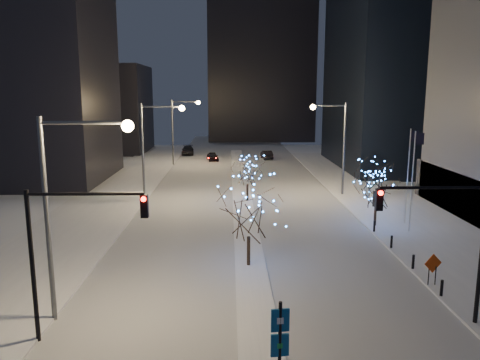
{
  "coord_description": "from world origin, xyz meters",
  "views": [
    {
      "loc": [
        -1.33,
        -19.65,
        11.07
      ],
      "look_at": [
        -0.59,
        12.69,
        5.0
      ],
      "focal_mm": 35.0,
      "sensor_mm": 36.0,
      "label": 1
    }
  ],
  "objects_px": {
    "street_lamp_east": "(336,136)",
    "car_near": "(213,156)",
    "street_lamp_w_far": "(179,123)",
    "car_far": "(188,150)",
    "street_lamp_w_near": "(68,191)",
    "holiday_tree_plaza_far": "(375,176)",
    "traffic_signal_west": "(66,240)",
    "traffic_signal_east": "(451,231)",
    "car_mid": "(267,155)",
    "holiday_tree_median_near": "(249,209)",
    "construction_sign": "(433,266)",
    "holiday_tree_median_far": "(247,172)",
    "street_lamp_w_mid": "(153,139)",
    "holiday_tree_plaza_near": "(377,190)",
    "wayfinding_sign": "(280,340)"
  },
  "relations": [
    {
      "from": "street_lamp_east",
      "to": "car_near",
      "type": "xyz_separation_m",
      "value": [
        -14.19,
        26.85,
        -5.76
      ]
    },
    {
      "from": "street_lamp_w_far",
      "to": "car_far",
      "type": "relative_size",
      "value": 1.92
    },
    {
      "from": "street_lamp_w_near",
      "to": "holiday_tree_plaza_far",
      "type": "relative_size",
      "value": 2.09
    },
    {
      "from": "street_lamp_w_near",
      "to": "traffic_signal_west",
      "type": "bearing_deg",
      "value": -76.04
    },
    {
      "from": "traffic_signal_west",
      "to": "car_far",
      "type": "distance_m",
      "value": 64.71
    },
    {
      "from": "traffic_signal_east",
      "to": "car_near",
      "type": "relative_size",
      "value": 1.73
    },
    {
      "from": "traffic_signal_west",
      "to": "car_mid",
      "type": "xyz_separation_m",
      "value": [
        13.42,
        58.71,
        -4.05
      ]
    },
    {
      "from": "street_lamp_east",
      "to": "holiday_tree_median_near",
      "type": "distance_m",
      "value": 23.59
    },
    {
      "from": "holiday_tree_median_near",
      "to": "construction_sign",
      "type": "bearing_deg",
      "value": -18.17
    },
    {
      "from": "construction_sign",
      "to": "street_lamp_east",
      "type": "bearing_deg",
      "value": 76.41
    },
    {
      "from": "holiday_tree_median_far",
      "to": "holiday_tree_plaza_far",
      "type": "relative_size",
      "value": 0.95
    },
    {
      "from": "construction_sign",
      "to": "traffic_signal_east",
      "type": "bearing_deg",
      "value": -120.99
    },
    {
      "from": "street_lamp_w_mid",
      "to": "street_lamp_w_far",
      "type": "distance_m",
      "value": 25.0
    },
    {
      "from": "traffic_signal_west",
      "to": "car_near",
      "type": "distance_m",
      "value": 57.17
    },
    {
      "from": "street_lamp_w_mid",
      "to": "holiday_tree_plaza_near",
      "type": "distance_m",
      "value": 22.04
    },
    {
      "from": "holiday_tree_plaza_far",
      "to": "construction_sign",
      "type": "bearing_deg",
      "value": -97.2
    },
    {
      "from": "street_lamp_w_far",
      "to": "construction_sign",
      "type": "height_order",
      "value": "street_lamp_w_far"
    },
    {
      "from": "holiday_tree_plaza_near",
      "to": "car_far",
      "type": "bearing_deg",
      "value": 112.78
    },
    {
      "from": "street_lamp_w_near",
      "to": "street_lamp_east",
      "type": "xyz_separation_m",
      "value": [
        19.02,
        28.0,
        -0.05
      ]
    },
    {
      "from": "street_lamp_east",
      "to": "car_near",
      "type": "height_order",
      "value": "street_lamp_east"
    },
    {
      "from": "street_lamp_w_near",
      "to": "holiday_tree_median_near",
      "type": "height_order",
      "value": "street_lamp_w_near"
    },
    {
      "from": "car_near",
      "to": "car_far",
      "type": "xyz_separation_m",
      "value": [
        -4.75,
        7.73,
        0.07
      ]
    },
    {
      "from": "holiday_tree_plaza_far",
      "to": "holiday_tree_plaza_near",
      "type": "bearing_deg",
      "value": -106.14
    },
    {
      "from": "traffic_signal_east",
      "to": "car_mid",
      "type": "relative_size",
      "value": 1.63
    },
    {
      "from": "wayfinding_sign",
      "to": "street_lamp_w_far",
      "type": "bearing_deg",
      "value": 92.2
    },
    {
      "from": "traffic_signal_east",
      "to": "holiday_tree_plaza_far",
      "type": "height_order",
      "value": "traffic_signal_east"
    },
    {
      "from": "holiday_tree_median_far",
      "to": "holiday_tree_plaza_near",
      "type": "xyz_separation_m",
      "value": [
        10.29,
        -9.34,
        -0.0
      ]
    },
    {
      "from": "holiday_tree_median_far",
      "to": "wayfinding_sign",
      "type": "distance_m",
      "value": 31.36
    },
    {
      "from": "street_lamp_east",
      "to": "holiday_tree_plaza_near",
      "type": "distance_m",
      "value": 12.68
    },
    {
      "from": "holiday_tree_plaza_near",
      "to": "holiday_tree_plaza_far",
      "type": "relative_size",
      "value": 0.99
    },
    {
      "from": "car_far",
      "to": "wayfinding_sign",
      "type": "distance_m",
      "value": 69.45
    },
    {
      "from": "street_lamp_w_mid",
      "to": "holiday_tree_median_far",
      "type": "bearing_deg",
      "value": 0.73
    },
    {
      "from": "street_lamp_w_far",
      "to": "street_lamp_east",
      "type": "bearing_deg",
      "value": -49.15
    },
    {
      "from": "car_near",
      "to": "holiday_tree_plaza_near",
      "type": "distance_m",
      "value": 41.89
    },
    {
      "from": "holiday_tree_plaza_far",
      "to": "car_mid",
      "type": "bearing_deg",
      "value": 102.59
    },
    {
      "from": "street_lamp_w_far",
      "to": "construction_sign",
      "type": "relative_size",
      "value": 5.35
    },
    {
      "from": "holiday_tree_median_far",
      "to": "wayfinding_sign",
      "type": "relative_size",
      "value": 1.21
    },
    {
      "from": "street_lamp_w_far",
      "to": "holiday_tree_median_far",
      "type": "xyz_separation_m",
      "value": [
        9.44,
        -24.88,
        -3.34
      ]
    },
    {
      "from": "car_near",
      "to": "street_lamp_w_near",
      "type": "bearing_deg",
      "value": -104.56
    },
    {
      "from": "street_lamp_east",
      "to": "traffic_signal_east",
      "type": "bearing_deg",
      "value": -92.26
    },
    {
      "from": "street_lamp_east",
      "to": "holiday_tree_median_near",
      "type": "bearing_deg",
      "value": -115.82
    },
    {
      "from": "street_lamp_w_near",
      "to": "wayfinding_sign",
      "type": "bearing_deg",
      "value": -33.55
    },
    {
      "from": "street_lamp_w_mid",
      "to": "holiday_tree_plaza_near",
      "type": "xyz_separation_m",
      "value": [
        19.73,
        -9.23,
        -3.34
      ]
    },
    {
      "from": "street_lamp_w_far",
      "to": "holiday_tree_plaza_far",
      "type": "bearing_deg",
      "value": -52.08
    },
    {
      "from": "traffic_signal_east",
      "to": "car_far",
      "type": "bearing_deg",
      "value": 105.64
    },
    {
      "from": "street_lamp_east",
      "to": "holiday_tree_plaza_far",
      "type": "distance_m",
      "value": 7.11
    },
    {
      "from": "holiday_tree_median_far",
      "to": "car_far",
      "type": "bearing_deg",
      "value": 104.03
    },
    {
      "from": "street_lamp_w_far",
      "to": "holiday_tree_plaza_far",
      "type": "distance_m",
      "value": 35.32
    },
    {
      "from": "car_far",
      "to": "holiday_tree_median_far",
      "type": "xyz_separation_m",
      "value": [
        9.36,
        -37.46,
        2.4
      ]
    },
    {
      "from": "street_lamp_w_far",
      "to": "car_mid",
      "type": "bearing_deg",
      "value": 25.72
    }
  ]
}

